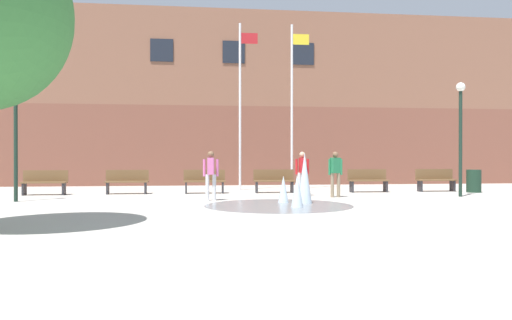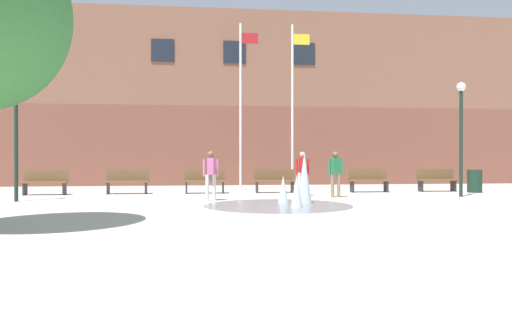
{
  "view_description": "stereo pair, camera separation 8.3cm",
  "coord_description": "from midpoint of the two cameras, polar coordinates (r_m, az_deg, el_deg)",
  "views": [
    {
      "loc": [
        -1.87,
        -8.75,
        1.4
      ],
      "look_at": [
        0.15,
        7.92,
        1.3
      ],
      "focal_mm": 35.0,
      "sensor_mm": 36.0,
      "label": 1
    },
    {
      "loc": [
        -1.79,
        -8.76,
        1.4
      ],
      "look_at": [
        0.15,
        7.92,
        1.3
      ],
      "focal_mm": 35.0,
      "sensor_mm": 36.0,
      "label": 2
    }
  ],
  "objects": [
    {
      "name": "trash_can",
      "position": [
        21.52,
        23.53,
        -2.22
      ],
      "size": [
        0.56,
        0.56,
        0.9
      ],
      "primitive_type": "cylinder",
      "color": "#193323",
      "rests_on": "ground"
    },
    {
      "name": "park_bench_far_right",
      "position": [
        21.59,
        19.73,
        -2.12
      ],
      "size": [
        1.6,
        0.44,
        0.91
      ],
      "color": "#28282D",
      "rests_on": "ground"
    },
    {
      "name": "flagpole_left",
      "position": [
        21.21,
        -1.86,
        6.74
      ],
      "size": [
        0.8,
        0.1,
        7.05
      ],
      "color": "silver",
      "rests_on": "ground"
    },
    {
      "name": "adult_in_red",
      "position": [
        16.08,
        -5.34,
        -1.32
      ],
      "size": [
        0.5,
        0.36,
        1.59
      ],
      "rotation": [
        0.0,
        0.0,
        1.47
      ],
      "color": "silver",
      "rests_on": "ground"
    },
    {
      "name": "flagpole_right",
      "position": [
        21.52,
        4.09,
        6.67
      ],
      "size": [
        0.8,
        0.1,
        7.07
      ],
      "color": "silver",
      "rests_on": "ground"
    },
    {
      "name": "park_bench_near_trashcan",
      "position": [
        20.4,
        12.57,
        -2.25
      ],
      "size": [
        1.6,
        0.44,
        0.91
      ],
      "color": "#28282D",
      "rests_on": "ground"
    },
    {
      "name": "park_bench_under_left_flagpole",
      "position": [
        19.33,
        -6.03,
        -2.39
      ],
      "size": [
        1.6,
        0.44,
        0.91
      ],
      "color": "#28282D",
      "rests_on": "ground"
    },
    {
      "name": "adult_near_bench",
      "position": [
        17.97,
        5.18,
        -1.15
      ],
      "size": [
        0.5,
        0.34,
        1.59
      ],
      "rotation": [
        0.0,
        0.0,
        -1.59
      ],
      "color": "silver",
      "rests_on": "ground"
    },
    {
      "name": "lamp_post_right_lane",
      "position": [
        19.06,
        22.22,
        4.0
      ],
      "size": [
        0.32,
        0.32,
        4.04
      ],
      "color": "#192D23",
      "rests_on": "ground"
    },
    {
      "name": "library_building",
      "position": [
        27.85,
        -3.13,
        6.48
      ],
      "size": [
        36.0,
        6.05,
        8.76
      ],
      "color": "brown",
      "rests_on": "ground"
    },
    {
      "name": "park_bench_under_right_flagpole",
      "position": [
        19.59,
        1.95,
        -2.35
      ],
      "size": [
        1.6,
        0.44,
        0.91
      ],
      "color": "#28282D",
      "rests_on": "ground"
    },
    {
      "name": "park_bench_far_left",
      "position": [
        19.99,
        -23.11,
        -2.33
      ],
      "size": [
        1.6,
        0.44,
        0.91
      ],
      "color": "#28282D",
      "rests_on": "ground"
    },
    {
      "name": "lamp_post_left_lane",
      "position": [
        17.39,
        -25.9,
        4.09
      ],
      "size": [
        0.32,
        0.32,
        3.9
      ],
      "color": "#192D23",
      "rests_on": "ground"
    },
    {
      "name": "ground_plane",
      "position": [
        9.05,
        4.89,
        -8.56
      ],
      "size": [
        100.0,
        100.0,
        0.0
      ],
      "primitive_type": "plane",
      "color": "#B2ADA3"
    },
    {
      "name": "adult_watching",
      "position": [
        17.53,
        8.93,
        -1.19
      ],
      "size": [
        0.5,
        0.32,
        1.59
      ],
      "rotation": [
        0.0,
        0.0,
        0.41
      ],
      "color": "#89755B",
      "rests_on": "ground"
    },
    {
      "name": "park_bench_left_of_flagpoles",
      "position": [
        19.56,
        -14.65,
        -2.37
      ],
      "size": [
        1.6,
        0.44,
        0.91
      ],
      "color": "#28282D",
      "rests_on": "ground"
    },
    {
      "name": "splash_fountain",
      "position": [
        14.8,
        4.27,
        -3.18
      ],
      "size": [
        4.28,
        4.28,
        1.53
      ],
      "color": "gray",
      "rests_on": "ground"
    }
  ]
}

